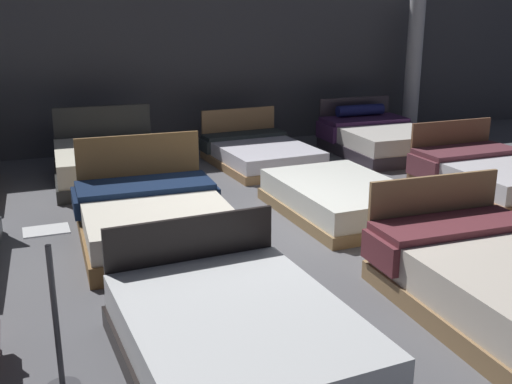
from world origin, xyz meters
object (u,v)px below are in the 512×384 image
object	(u,v)px
bed_1	(237,338)
bed_9	(111,164)
bed_2	(497,280)
price_sign	(57,329)
bed_10	(260,154)
bed_11	(379,139)
support_pillar	(415,48)
bed_5	(154,219)
bed_7	(491,177)
bed_6	(342,199)

from	to	relation	value
bed_1	bed_9	bearing A→B (deg)	88.27
bed_2	price_sign	bearing A→B (deg)	179.21
bed_10	bed_11	size ratio (longest dim) A/B	0.96
bed_1	support_pillar	bearing A→B (deg)	44.82
bed_1	bed_10	xyz separation A→B (m)	(2.40, 5.44, -0.04)
bed_5	bed_7	xyz separation A→B (m)	(4.78, 0.04, -0.01)
bed_2	bed_5	size ratio (longest dim) A/B	1.03
bed_10	support_pillar	distance (m)	4.32
bed_6	price_sign	bearing A→B (deg)	-145.55
bed_2	bed_11	distance (m)	5.90
bed_1	bed_9	distance (m)	5.37
bed_9	bed_11	xyz separation A→B (m)	(4.73, 0.06, 0.01)
bed_7	price_sign	distance (m)	6.51
bed_2	bed_5	xyz separation A→B (m)	(-2.36, 2.70, -0.02)
price_sign	bed_6	bearing A→B (deg)	35.25
bed_5	bed_9	bearing A→B (deg)	93.74
support_pillar	price_sign	bearing A→B (deg)	-138.74
bed_1	bed_10	size ratio (longest dim) A/B	1.04
bed_1	bed_6	world-z (taller)	bed_1
bed_6	bed_11	size ratio (longest dim) A/B	0.98
bed_7	bed_2	bearing A→B (deg)	-131.48
bed_1	bed_6	xyz separation A→B (m)	(2.40, 2.73, -0.03)
bed_11	price_sign	bearing A→B (deg)	-136.14
bed_9	bed_10	size ratio (longest dim) A/B	0.98
support_pillar	bed_9	bearing A→B (deg)	-167.99
bed_7	bed_10	world-z (taller)	bed_7
bed_2	price_sign	xyz separation A→B (m)	(-3.57, 0.18, 0.18)
bed_11	bed_9	bearing A→B (deg)	-177.15
bed_1	bed_2	distance (m)	2.37
bed_6	bed_7	world-z (taller)	bed_7
bed_1	price_sign	world-z (taller)	price_sign
bed_6	bed_5	bearing A→B (deg)	-180.00
support_pillar	bed_10	bearing A→B (deg)	-161.76
bed_6	support_pillar	world-z (taller)	support_pillar
bed_2	bed_7	bearing A→B (deg)	50.67
price_sign	support_pillar	bearing A→B (deg)	41.26
bed_1	price_sign	bearing A→B (deg)	169.09
bed_1	bed_10	distance (m)	5.95
bed_7	bed_11	world-z (taller)	bed_7
bed_1	support_pillar	world-z (taller)	support_pillar
bed_5	bed_7	bearing A→B (deg)	2.97
bed_7	bed_11	xyz separation A→B (m)	(-0.11, 2.69, 0.02)
bed_10	price_sign	world-z (taller)	price_sign
bed_6	bed_10	xyz separation A→B (m)	(-0.00, 2.71, -0.01)
bed_11	bed_10	bearing A→B (deg)	-178.28
bed_9	support_pillar	size ratio (longest dim) A/B	0.58
bed_5	bed_10	xyz separation A→B (m)	(2.39, 2.75, -0.06)
bed_9	support_pillar	xyz separation A→B (m)	(6.28, 1.34, 1.49)
bed_1	bed_2	xyz separation A→B (m)	(2.37, -0.00, 0.04)
bed_5	bed_10	world-z (taller)	bed_5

